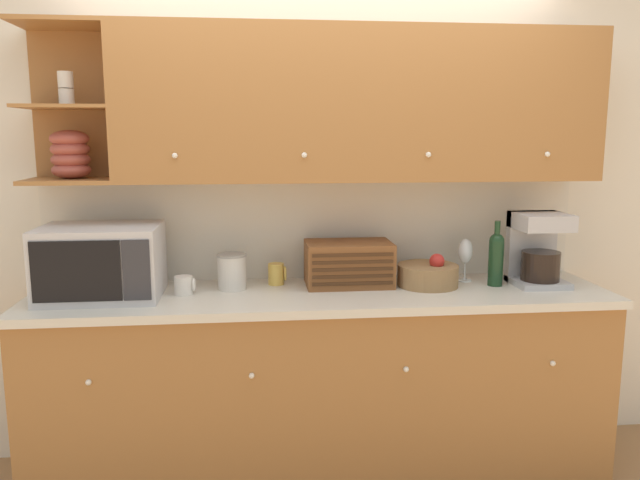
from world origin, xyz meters
TOP-DOWN VIEW (x-y plane):
  - ground_plane at (0.00, 0.00)m, footprint 24.00×24.00m
  - wall_back at (0.00, 0.03)m, footprint 5.19×0.06m
  - counter_unit at (0.00, -0.31)m, footprint 2.81×0.65m
  - backsplash_panel at (0.00, -0.01)m, footprint 2.79×0.01m
  - upper_cabinets at (0.15, -0.17)m, footprint 2.79×0.35m
  - microwave at (-1.04, -0.31)m, footprint 0.54×0.42m
  - mug at (-0.66, -0.30)m, footprint 0.10×0.09m
  - storage_canister at (-0.44, -0.22)m, footprint 0.15×0.15m
  - mug_blue_second at (-0.21, -0.15)m, footprint 0.09×0.08m
  - bread_box at (0.15, -0.20)m, footprint 0.43×0.28m
  - fruit_basket at (0.55, -0.26)m, footprint 0.31×0.31m
  - wine_glass at (0.77, -0.18)m, footprint 0.07×0.07m
  - wine_bottle at (0.89, -0.29)m, footprint 0.08×0.08m
  - coffee_maker at (1.11, -0.28)m, footprint 0.25×0.26m

SIDE VIEW (x-z plane):
  - ground_plane at x=0.00m, z-range 0.00..0.00m
  - counter_unit at x=0.00m, z-range 0.00..0.95m
  - mug at x=-0.66m, z-range 0.95..1.04m
  - mug_blue_second at x=-0.21m, z-range 0.95..1.06m
  - fruit_basket at x=0.55m, z-range 0.92..1.09m
  - storage_canister at x=-0.44m, z-range 0.95..1.13m
  - bread_box at x=0.15m, z-range 0.95..1.17m
  - wine_bottle at x=0.89m, z-range 0.93..1.27m
  - wine_glass at x=0.77m, z-range 0.99..1.21m
  - microwave at x=-1.04m, z-range 0.95..1.29m
  - coffee_maker at x=1.11m, z-range 0.95..1.32m
  - backsplash_panel at x=0.00m, z-range 0.95..1.48m
  - wall_back at x=0.00m, z-range 0.00..2.60m
  - upper_cabinets at x=0.15m, z-range 1.48..2.22m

